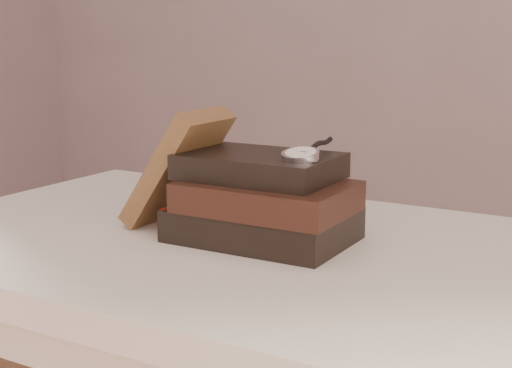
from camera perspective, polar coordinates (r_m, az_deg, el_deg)
The scene contains 5 objects.
table at distance 1.02m, azimuth -0.16°, elevation -9.31°, with size 1.00×0.60×0.75m.
book_stack at distance 0.98m, azimuth 0.57°, elevation -1.30°, with size 0.24×0.16×0.11m.
journal at distance 1.05m, azimuth -6.02°, elevation 1.28°, with size 0.03×0.11×0.19m, color #462F1B.
pocket_watch at distance 0.93m, azimuth 3.63°, elevation 2.36°, with size 0.05×0.15×0.02m.
eyeglasses at distance 1.08m, azimuth -1.22°, elevation 0.59°, with size 0.10×0.11×0.05m.
Camera 1 is at (0.48, -0.47, 1.02)m, focal length 52.15 mm.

